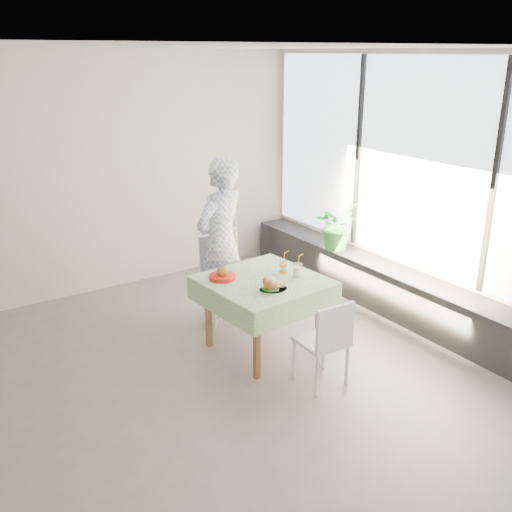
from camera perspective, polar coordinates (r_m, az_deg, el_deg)
floor at (r=5.14m, az=-8.79°, el=-13.09°), size 6.00×6.00×0.00m
ceiling at (r=4.33m, az=-10.84°, el=19.84°), size 6.00×6.00×0.00m
wall_back at (r=6.84m, az=-18.50°, el=7.22°), size 6.00×0.02×2.80m
wall_front at (r=2.65m, az=13.85°, el=-12.08°), size 6.00×0.02×2.80m
wall_right at (r=6.32m, az=16.00°, el=6.51°), size 0.02×5.00×2.80m
window_pane at (r=6.25m, az=16.03°, el=8.71°), size 0.01×4.80×2.18m
window_ledge at (r=6.53m, az=13.90°, el=-3.53°), size 0.40×4.80×0.50m
cafe_table at (r=5.50m, az=0.73°, el=-5.06°), size 1.12×1.12×0.74m
chair_far at (r=6.19m, az=-3.14°, el=-3.92°), size 0.51×0.51×0.92m
chair_near at (r=5.08m, az=6.57°, el=-10.09°), size 0.39×0.39×0.81m
diner at (r=5.92m, az=-3.53°, el=1.28°), size 0.75×0.61×1.79m
main_dish at (r=5.12m, az=1.60°, el=-3.01°), size 0.28×0.28×0.14m
juice_cup_orange at (r=5.53m, az=2.77°, el=-1.12°), size 0.09×0.09×0.25m
juice_cup_lemonade at (r=5.45m, az=4.19°, el=-1.46°), size 0.09×0.09×0.25m
second_dish at (r=5.39m, az=-3.39°, el=-1.95°), size 0.25×0.25×0.12m
potted_plant at (r=6.94m, az=8.05°, el=3.06°), size 0.64×0.60×0.59m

